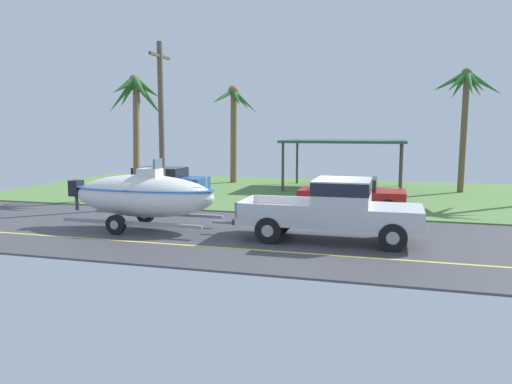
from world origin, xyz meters
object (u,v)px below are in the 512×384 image
Objects in this scene: boat_on_trailer at (143,195)px; palm_tree_near_left at (137,102)px; palm_tree_far_left at (465,95)px; carport_awning at (344,142)px; palm_tree_near_right at (234,112)px; pickup_truck_towing at (341,207)px; parked_sedan_near at (163,181)px; parked_sedan_far at (350,194)px; utility_pole at (161,122)px.

palm_tree_near_left is (-3.71, 6.40, 3.50)m from boat_on_trailer.
carport_awning is at bearing 178.12° from palm_tree_far_left.
palm_tree_near_right is at bearing 172.22° from palm_tree_far_left.
pickup_truck_towing is 1.25× the size of parked_sedan_near.
parked_sedan_far is 0.67× the size of palm_tree_far_left.
utility_pole is (2.07, -4.21, 3.02)m from parked_sedan_near.
boat_on_trailer is (-6.66, 0.00, 0.11)m from pickup_truck_towing.
palm_tree_near_right reaches higher than parked_sedan_near.
parked_sedan_far is at bearing 8.97° from utility_pole.
carport_awning is 11.00m from utility_pole.
carport_awning is 1.09× the size of palm_tree_near_right.
pickup_truck_towing is 17.08m from palm_tree_near_right.
pickup_truck_towing is at bearing -40.54° from parked_sedan_near.
parked_sedan_near is 0.76× the size of palm_tree_near_left.
carport_awning is at bearing 50.09° from utility_pole.
parked_sedan_near is at bearing -165.30° from palm_tree_far_left.
parked_sedan_near is 0.70× the size of palm_tree_far_left.
boat_on_trailer is 1.02× the size of palm_tree_near_right.
utility_pole is at bearing -171.03° from parked_sedan_far.
palm_tree_far_left is (11.58, 12.80, 4.00)m from boat_on_trailer.
palm_tree_near_left reaches higher than pickup_truck_towing.
palm_tree_near_left reaches higher than parked_sedan_near.
pickup_truck_towing is 0.80× the size of utility_pole.
utility_pole is at bearing 108.78° from boat_on_trailer.
pickup_truck_towing is at bearing -60.64° from palm_tree_near_right.
utility_pole is at bearing -39.95° from palm_tree_near_left.
utility_pole is at bearing -129.91° from carport_awning.
palm_tree_near_right is (2.09, 5.78, 3.77)m from parked_sedan_near.
parked_sedan_near is 10.50m from parked_sedan_far.
carport_awning is (-1.20, 13.00, 1.61)m from pickup_truck_towing.
palm_tree_near_right is (-1.54, 14.59, 3.28)m from boat_on_trailer.
palm_tree_near_right reaches higher than carport_awning.
palm_tree_near_right reaches higher than pickup_truck_towing.
utility_pole is at bearing 150.79° from pickup_truck_towing.
palm_tree_near_left is at bearing 140.05° from utility_pole.
palm_tree_far_left is (4.91, 12.80, 4.11)m from pickup_truck_towing.
parked_sedan_near is 0.64× the size of utility_pole.
carport_awning reaches higher than parked_sedan_far.
palm_tree_near_left is (-10.37, 6.40, 3.61)m from pickup_truck_towing.
palm_tree_near_right reaches higher than palm_tree_near_left.
parked_sedan_near and parked_sedan_far have the same top height.
utility_pole is (-13.14, -8.20, -1.47)m from palm_tree_far_left.
pickup_truck_towing is at bearing -31.66° from palm_tree_near_left.
boat_on_trailer reaches higher than pickup_truck_towing.
parked_sedan_far is (10.08, -2.94, -0.00)m from parked_sedan_near.
palm_tree_near_left is at bearing 120.12° from boat_on_trailer.
boat_on_trailer is at bearing -59.88° from palm_tree_near_left.
parked_sedan_far is 12.42m from palm_tree_near_right.
palm_tree_near_right is 10.02m from utility_pole.
palm_tree_near_right is at bearing 119.36° from pickup_truck_towing.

